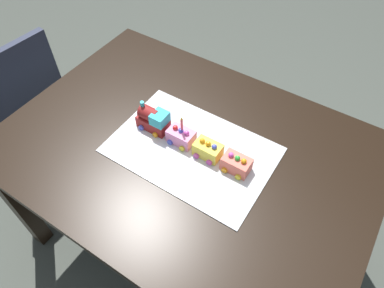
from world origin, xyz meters
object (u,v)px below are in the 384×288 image
at_px(chair, 21,102).
at_px(cake_locomotive, 153,119).
at_px(cake_car_caboose_coral, 236,164).
at_px(cake_car_gondola_bubblegum, 181,136).
at_px(birthday_candle, 182,123).
at_px(dining_table, 187,164).
at_px(cake_car_tanker_lemon, 208,149).

relative_size(chair, cake_locomotive, 6.14).
height_order(chair, cake_car_caboose_coral, chair).
relative_size(cake_car_gondola_bubblegum, cake_car_caboose_coral, 1.00).
xyz_separation_m(cake_car_caboose_coral, birthday_candle, (-0.23, -0.00, 0.07)).
xyz_separation_m(dining_table, birthday_candle, (-0.03, 0.01, 0.21)).
distance_m(cake_locomotive, birthday_candle, 0.14).
height_order(cake_car_caboose_coral, birthday_candle, birthday_candle).
bearing_deg(cake_car_caboose_coral, cake_car_gondola_bubblegum, 180.00).
bearing_deg(cake_car_tanker_lemon, cake_locomotive, -180.00).
height_order(cake_car_gondola_bubblegum, cake_car_tanker_lemon, same).
bearing_deg(dining_table, cake_car_gondola_bubblegum, 160.21).
relative_size(dining_table, chair, 1.63).
bearing_deg(chair, dining_table, 97.59).
distance_m(cake_car_gondola_bubblegum, cake_car_tanker_lemon, 0.12).
distance_m(chair, cake_car_tanker_lemon, 1.16).
bearing_deg(chair, cake_locomotive, 98.79).
relative_size(cake_car_gondola_bubblegum, birthday_candle, 1.58).
relative_size(cake_car_caboose_coral, birthday_candle, 1.58).
bearing_deg(dining_table, cake_locomotive, 175.85).
xyz_separation_m(cake_car_gondola_bubblegum, cake_car_tanker_lemon, (0.12, 0.00, 0.00)).
xyz_separation_m(cake_locomotive, cake_car_caboose_coral, (0.36, 0.00, -0.02)).
bearing_deg(cake_car_caboose_coral, chair, -177.51).
distance_m(cake_car_tanker_lemon, cake_car_caboose_coral, 0.12).
distance_m(cake_car_gondola_bubblegum, cake_car_caboose_coral, 0.24).
distance_m(chair, cake_car_gondola_bubblegum, 1.05).
bearing_deg(dining_table, cake_car_caboose_coral, 3.30).
height_order(dining_table, cake_locomotive, cake_locomotive).
bearing_deg(cake_car_gondola_bubblegum, cake_locomotive, -180.00).
bearing_deg(cake_car_gondola_bubblegum, cake_car_tanker_lemon, 0.00).
distance_m(chair, cake_car_caboose_coral, 1.27).
height_order(dining_table, cake_car_caboose_coral, cake_car_caboose_coral).
bearing_deg(cake_car_caboose_coral, dining_table, -176.70).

